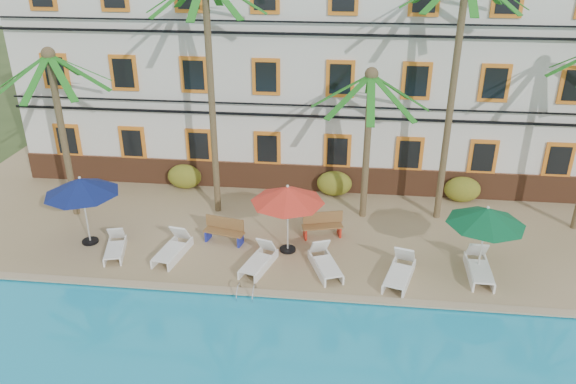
# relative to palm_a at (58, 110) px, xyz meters

# --- Properties ---
(ground) EXTENTS (100.00, 100.00, 0.00)m
(ground) POSITION_rel_palm_a_xyz_m (8.87, -3.73, -4.60)
(ground) COLOR #384C23
(ground) RESTS_ON ground
(pool_deck) EXTENTS (30.00, 12.00, 0.25)m
(pool_deck) POSITION_rel_palm_a_xyz_m (8.87, 1.27, -4.47)
(pool_deck) COLOR tan
(pool_deck) RESTS_ON ground
(pool_coping) EXTENTS (30.00, 0.35, 0.06)m
(pool_coping) POSITION_rel_palm_a_xyz_m (8.87, -4.63, -4.32)
(pool_coping) COLOR tan
(pool_coping) RESTS_ON pool_deck
(hotel_building) EXTENTS (25.40, 6.44, 10.22)m
(hotel_building) POSITION_rel_palm_a_xyz_m (8.87, 6.25, 0.78)
(hotel_building) COLOR silver
(hotel_building) RESTS_ON pool_deck
(palm_a) EXTENTS (4.30, 4.30, 6.66)m
(palm_a) POSITION_rel_palm_a_xyz_m (0.00, 0.00, 0.00)
(palm_a) COLOR brown
(palm_a) RESTS_ON pool_deck
(palm_b) EXTENTS (4.30, 4.30, 9.30)m
(palm_b) POSITION_rel_palm_a_xyz_m (5.64, 0.90, 1.52)
(palm_b) COLOR brown
(palm_b) RESTS_ON pool_deck
(palm_c) EXTENTS (4.30, 4.30, 5.98)m
(palm_c) POSITION_rel_palm_a_xyz_m (11.52, 1.09, -0.41)
(palm_c) COLOR brown
(palm_c) RESTS_ON pool_deck
(palm_d) EXTENTS (4.30, 4.30, 9.52)m
(palm_d) POSITION_rel_palm_a_xyz_m (14.46, 1.32, 1.65)
(palm_d) COLOR brown
(palm_d) RESTS_ON pool_deck
(shrub_left) EXTENTS (1.50, 0.90, 1.10)m
(shrub_left) POSITION_rel_palm_a_xyz_m (3.70, 2.87, -3.80)
(shrub_left) COLOR #2E5819
(shrub_left) RESTS_ON pool_deck
(shrub_mid) EXTENTS (1.50, 0.90, 1.10)m
(shrub_mid) POSITION_rel_palm_a_xyz_m (10.30, 2.87, -3.80)
(shrub_mid) COLOR #2E5819
(shrub_mid) RESTS_ON pool_deck
(shrub_right) EXTENTS (1.50, 0.90, 1.10)m
(shrub_right) POSITION_rel_palm_a_xyz_m (15.66, 2.87, -3.80)
(shrub_right) COLOR #2E5819
(shrub_right) RESTS_ON pool_deck
(umbrella_blue) EXTENTS (2.65, 2.65, 2.65)m
(umbrella_blue) POSITION_rel_palm_a_xyz_m (1.55, -2.17, -2.09)
(umbrella_blue) COLOR black
(umbrella_blue) RESTS_ON pool_deck
(umbrella_red) EXTENTS (2.59, 2.59, 2.59)m
(umbrella_red) POSITION_rel_palm_a_xyz_m (8.83, -1.92, -2.14)
(umbrella_red) COLOR black
(umbrella_red) RESTS_ON pool_deck
(umbrella_green) EXTENTS (2.53, 2.53, 2.53)m
(umbrella_green) POSITION_rel_palm_a_xyz_m (15.29, -2.69, -2.19)
(umbrella_green) COLOR black
(umbrella_green) RESTS_ON pool_deck
(lounger_a) EXTENTS (1.02, 1.80, 0.80)m
(lounger_a) POSITION_rel_palm_a_xyz_m (2.78, -2.80, -4.09)
(lounger_a) COLOR white
(lounger_a) RESTS_ON pool_deck
(lounger_b) EXTENTS (1.02, 2.02, 0.91)m
(lounger_b) POSITION_rel_palm_a_xyz_m (4.86, -2.72, -4.05)
(lounger_b) COLOR white
(lounger_b) RESTS_ON pool_deck
(lounger_c) EXTENTS (1.16, 1.96, 0.87)m
(lounger_c) POSITION_rel_palm_a_xyz_m (7.99, -3.12, -4.06)
(lounger_c) COLOR white
(lounger_c) RESTS_ON pool_deck
(lounger_d) EXTENTS (1.32, 2.02, 0.90)m
(lounger_d) POSITION_rel_palm_a_xyz_m (10.22, -3.05, -4.06)
(lounger_d) COLOR white
(lounger_d) RESTS_ON pool_deck
(lounger_e) EXTENTS (1.23, 2.12, 0.94)m
(lounger_e) POSITION_rel_palm_a_xyz_m (12.68, -3.35, -4.04)
(lounger_e) COLOR white
(lounger_e) RESTS_ON pool_deck
(lounger_f) EXTENTS (0.76, 2.00, 0.94)m
(lounger_f) POSITION_rel_palm_a_xyz_m (15.31, -2.78, -4.04)
(lounger_f) COLOR white
(lounger_f) RESTS_ON pool_deck
(bench_left) EXTENTS (1.57, 0.79, 0.93)m
(bench_left) POSITION_rel_palm_a_xyz_m (6.47, -1.53, -3.88)
(bench_left) COLOR olive
(bench_left) RESTS_ON pool_deck
(bench_right) EXTENTS (1.57, 0.83, 0.93)m
(bench_right) POSITION_rel_palm_a_xyz_m (9.98, -0.70, -3.88)
(bench_right) COLOR olive
(bench_right) RESTS_ON pool_deck
(pool_ladder) EXTENTS (0.54, 0.74, 0.74)m
(pool_ladder) POSITION_rel_palm_a_xyz_m (7.83, -4.73, -4.35)
(pool_ladder) COLOR silver
(pool_ladder) RESTS_ON ground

